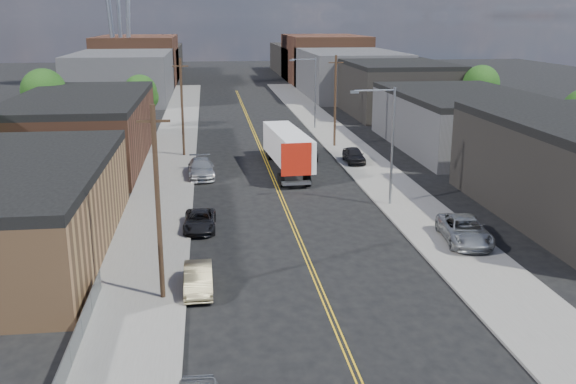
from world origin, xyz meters
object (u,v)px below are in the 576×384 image
object	(u,v)px
car_right_lot_a	(465,230)
car_left_d	(201,168)
car_ahead_truck	(305,153)
car_left_b	(198,279)
semi_truck	(286,146)
car_right_lot_c	(354,155)
car_left_c	(200,221)

from	to	relation	value
car_right_lot_a	car_left_d	bearing A→B (deg)	136.96
car_left_d	car_right_lot_a	bearing A→B (deg)	-52.27
car_left_d	car_ahead_truck	xyz separation A→B (m)	(10.43, 6.20, -0.14)
car_left_b	car_right_lot_a	size ratio (longest dim) A/B	0.74
car_right_lot_a	car_left_b	bearing A→B (deg)	-155.82
car_left_b	car_ahead_truck	xyz separation A→B (m)	(10.43, 31.20, -0.01)
semi_truck	car_right_lot_a	size ratio (longest dim) A/B	2.67
car_right_lot_c	car_ahead_truck	bearing A→B (deg)	149.34
semi_truck	car_left_c	distance (m)	18.84
car_left_d	car_right_lot_a	distance (m)	25.89
semi_truck	car_left_b	world-z (taller)	semi_truck
semi_truck	car_left_c	size ratio (longest dim) A/B	3.33
car_right_lot_c	car_left_d	bearing A→B (deg)	-166.33
semi_truck	car_right_lot_c	world-z (taller)	semi_truck
car_right_lot_a	car_ahead_truck	distance (m)	26.74
car_left_d	car_ahead_truck	world-z (taller)	car_left_d
car_left_b	car_left_c	size ratio (longest dim) A/B	0.92
car_left_b	car_left_d	xyz separation A→B (m)	(0.00, 25.00, 0.12)
car_right_lot_c	car_ahead_truck	distance (m)	5.13
car_left_c	car_right_lot_a	size ratio (longest dim) A/B	0.80
car_left_d	car_right_lot_a	size ratio (longest dim) A/B	0.99
car_left_c	car_right_lot_a	xyz separation A→B (m)	(16.68, -4.98, 0.31)
semi_truck	car_ahead_truck	world-z (taller)	semi_truck
car_left_c	car_right_lot_c	world-z (taller)	car_right_lot_c
car_left_b	car_right_lot_a	world-z (taller)	car_right_lot_a
car_left_b	car_right_lot_c	size ratio (longest dim) A/B	0.98
car_left_b	car_right_lot_a	bearing A→B (deg)	16.71
car_left_c	car_right_lot_c	xyz separation A→B (m)	(14.84, 18.40, 0.25)
semi_truck	car_right_lot_a	xyz separation A→B (m)	(8.75, -21.99, -1.30)
car_left_b	car_left_d	distance (m)	25.00
semi_truck	car_ahead_truck	xyz separation A→B (m)	(2.51, 4.01, -1.56)
car_left_b	car_left_c	bearing A→B (deg)	89.40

